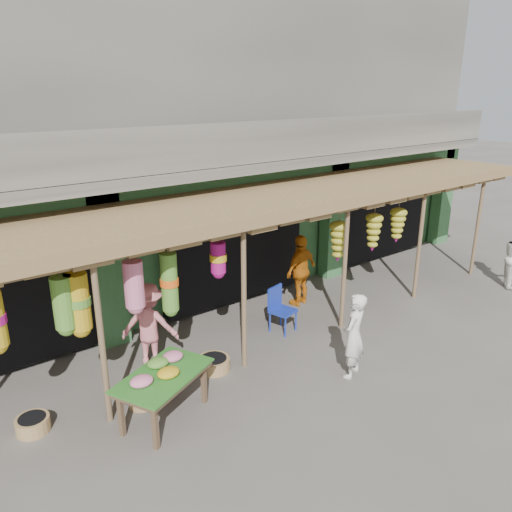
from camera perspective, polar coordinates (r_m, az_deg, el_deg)
ground at (r=10.09m, az=4.93°, el=-9.19°), size 80.00×80.00×0.00m
building at (r=12.97m, az=-9.71°, el=12.54°), size 16.40×6.80×7.00m
awning at (r=9.67m, az=1.56°, el=5.96°), size 14.00×2.70×2.79m
flower_table at (r=7.63m, az=-10.65°, el=-13.32°), size 1.68×1.38×0.87m
blue_chair at (r=10.11m, az=2.72°, el=-5.79°), size 0.54×0.55×0.93m
basket_left at (r=8.29m, az=-12.84°, el=-15.71°), size 0.47×0.47×0.18m
basket_mid at (r=8.98m, az=-4.85°, el=-12.18°), size 0.71×0.71×0.22m
basket_right at (r=8.23m, az=-24.15°, el=-17.16°), size 0.51×0.51×0.22m
person_front at (r=8.64m, az=11.10°, el=-8.94°), size 0.64×0.54×1.51m
person_vendor at (r=11.24m, az=5.17°, el=-1.61°), size 1.02×0.57×1.64m
person_shopper at (r=8.97m, az=-12.10°, el=-7.76°), size 1.14×1.08×1.55m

